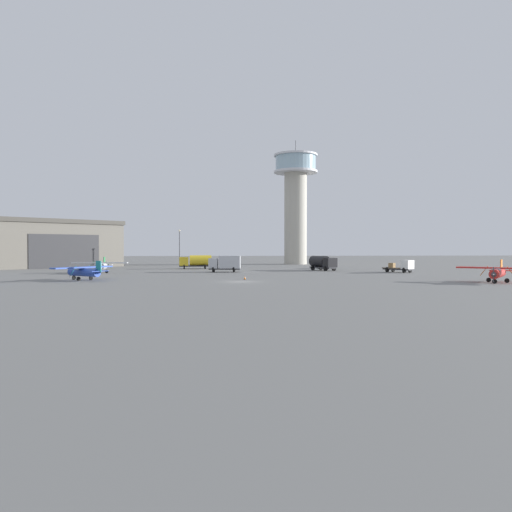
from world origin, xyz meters
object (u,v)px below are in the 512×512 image
(truck_fuel_tanker_yellow, at_px, (196,261))
(car_green, at_px, (326,265))
(control_tower, at_px, (296,197))
(truck_fuel_tanker_black, at_px, (322,262))
(truck_flatbed_white, at_px, (402,266))
(traffic_cone_near_left, at_px, (245,278))
(airplane_silver, at_px, (101,266))
(truck_box_silver, at_px, (225,263))
(light_post_east, at_px, (180,245))
(airplane_red, at_px, (498,272))
(airplane_blue, at_px, (84,271))

(truck_fuel_tanker_yellow, relative_size, car_green, 1.60)
(control_tower, relative_size, truck_fuel_tanker_yellow, 4.84)
(control_tower, height_order, car_green, control_tower)
(control_tower, bearing_deg, truck_fuel_tanker_black, -90.55)
(control_tower, xyz_separation_m, truck_flatbed_white, (12.97, -46.92, -17.96))
(truck_fuel_tanker_black, bearing_deg, truck_fuel_tanker_yellow, -138.38)
(truck_fuel_tanker_yellow, distance_m, traffic_cone_near_left, 38.15)
(airplane_silver, height_order, traffic_cone_near_left, airplane_silver)
(airplane_silver, bearing_deg, truck_flatbed_white, 87.05)
(truck_box_silver, height_order, light_post_east, light_post_east)
(control_tower, xyz_separation_m, truck_fuel_tanker_black, (-0.36, -37.48, -17.44))
(control_tower, distance_m, truck_fuel_tanker_black, 41.34)
(truck_fuel_tanker_black, xyz_separation_m, traffic_cone_near_left, (-17.65, -26.87, -1.43))
(airplane_silver, xyz_separation_m, car_green, (46.01, 15.51, -0.65))
(airplane_silver, distance_m, airplane_red, 66.63)
(truck_fuel_tanker_black, height_order, traffic_cone_near_left, truck_fuel_tanker_black)
(airplane_blue, xyz_separation_m, truck_flatbed_white, (54.49, 17.53, -0.18))
(truck_fuel_tanker_black, bearing_deg, airplane_red, -2.59)
(truck_fuel_tanker_black, xyz_separation_m, car_green, (2.54, 8.37, -0.95))
(airplane_silver, bearing_deg, airplane_red, 63.76)
(control_tower, bearing_deg, car_green, -85.71)
(control_tower, bearing_deg, airplane_red, -77.51)
(truck_fuel_tanker_black, height_order, truck_box_silver, truck_box_silver)
(control_tower, distance_m, car_green, 34.51)
(truck_fuel_tanker_black, bearing_deg, airplane_silver, -108.07)
(airplane_red, bearing_deg, light_post_east, -101.67)
(airplane_red, xyz_separation_m, truck_box_silver, (-36.82, 30.90, 0.32))
(truck_fuel_tanker_yellow, height_order, truck_flatbed_white, truck_fuel_tanker_yellow)
(truck_box_silver, bearing_deg, control_tower, -110.08)
(truck_flatbed_white, bearing_deg, truck_box_silver, -135.35)
(truck_fuel_tanker_yellow, xyz_separation_m, traffic_cone_near_left, (8.94, -37.06, -1.42))
(airplane_red, xyz_separation_m, truck_fuel_tanker_black, (-16.62, 35.94, 0.25))
(truck_box_silver, bearing_deg, car_green, -143.76)
(truck_flatbed_white, height_order, traffic_cone_near_left, truck_flatbed_white)
(truck_fuel_tanker_black, height_order, truck_flatbed_white, truck_fuel_tanker_black)
(truck_fuel_tanker_yellow, distance_m, truck_box_silver, 16.52)
(car_green, height_order, light_post_east, light_post_east)
(truck_box_silver, bearing_deg, airplane_silver, 10.89)
(airplane_red, height_order, truck_fuel_tanker_yellow, airplane_red)
(airplane_red, bearing_deg, truck_fuel_tanker_yellow, -98.22)
(airplane_silver, xyz_separation_m, truck_fuel_tanker_black, (43.47, 7.15, 0.30))
(light_post_east, bearing_deg, car_green, -21.44)
(truck_fuel_tanker_black, xyz_separation_m, light_post_east, (-31.08, 21.57, 3.73))
(truck_box_silver, bearing_deg, light_post_east, -62.04)
(control_tower, relative_size, airplane_red, 3.86)
(airplane_blue, xyz_separation_m, truck_fuel_tanker_yellow, (14.58, 37.16, 0.33))
(airplane_silver, bearing_deg, airplane_blue, 5.99)
(car_green, bearing_deg, truck_box_silver, -95.61)
(control_tower, bearing_deg, truck_box_silver, -115.80)
(airplane_silver, relative_size, truck_flatbed_white, 1.72)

